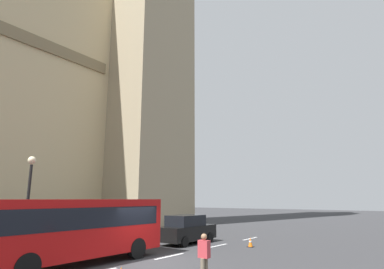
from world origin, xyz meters
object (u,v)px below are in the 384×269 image
Objects in this scene: sedan_lead at (187,229)px; pedestrian_by_kerb at (204,256)px; traffic_cone_middle at (250,242)px; street_lamp at (28,196)px.

pedestrian_by_kerb is at bearing -138.82° from sedan_lead.
pedestrian_by_kerb is at bearing -163.65° from traffic_cone_middle.
street_lamp reaches higher than sedan_lead.
traffic_cone_middle is at bearing -40.51° from street_lamp.
pedestrian_by_kerb is (-8.73, -2.56, 0.63)m from traffic_cone_middle.
traffic_cone_middle is 13.23m from street_lamp.
traffic_cone_middle is at bearing -74.30° from sedan_lead.
sedan_lead is 4.28m from traffic_cone_middle.
pedestrian_by_kerb is (-7.59, -6.64, -0.00)m from sedan_lead.
street_lamp is at bearing 153.52° from sedan_lead.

